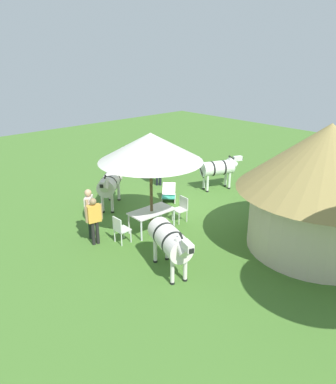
% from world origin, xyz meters
% --- Properties ---
extents(ground_plane, '(36.00, 36.00, 0.00)m').
position_xyz_m(ground_plane, '(0.00, 0.00, 0.00)').
color(ground_plane, '#44712B').
extents(thatched_hut, '(5.05, 5.05, 3.90)m').
position_xyz_m(thatched_hut, '(-1.23, 4.95, 2.15)').
color(thatched_hut, beige).
rests_on(thatched_hut, ground_plane).
extents(shade_umbrella, '(3.36, 3.36, 3.38)m').
position_xyz_m(shade_umbrella, '(1.74, 0.65, 2.92)').
color(shade_umbrella, brown).
rests_on(shade_umbrella, ground_plane).
extents(patio_dining_table, '(1.54, 0.84, 0.74)m').
position_xyz_m(patio_dining_table, '(1.74, 0.65, 0.66)').
color(patio_dining_table, silver).
rests_on(patio_dining_table, ground_plane).
extents(patio_chair_near_lawn, '(0.42, 0.44, 0.90)m').
position_xyz_m(patio_chair_near_lawn, '(3.04, 0.64, 0.52)').
color(patio_chair_near_lawn, silver).
rests_on(patio_chair_near_lawn, ground_plane).
extents(patio_chair_near_hut, '(0.46, 0.48, 0.90)m').
position_xyz_m(patio_chair_near_hut, '(0.45, 0.77, 0.52)').
color(patio_chair_near_hut, silver).
rests_on(patio_chair_near_hut, ground_plane).
extents(guest_beside_umbrella, '(0.46, 0.47, 1.68)m').
position_xyz_m(guest_beside_umbrella, '(3.52, -0.33, 1.01)').
color(guest_beside_umbrella, black).
rests_on(guest_beside_umbrella, ground_plane).
extents(guest_behind_table, '(0.55, 0.27, 1.57)m').
position_xyz_m(guest_behind_table, '(3.66, 0.17, 0.94)').
color(guest_behind_table, black).
rests_on(guest_behind_table, ground_plane).
extents(standing_watcher, '(0.47, 0.45, 1.66)m').
position_xyz_m(standing_watcher, '(-1.44, -2.64, 1.00)').
color(standing_watcher, black).
rests_on(standing_watcher, ground_plane).
extents(striped_lounge_chair, '(0.93, 0.93, 0.65)m').
position_xyz_m(striped_lounge_chair, '(-0.52, -0.97, 0.26)').
color(striped_lounge_chair, teal).
rests_on(striped_lounge_chair, ground_plane).
extents(zebra_nearest_camera, '(1.14, 2.16, 1.51)m').
position_xyz_m(zebra_nearest_camera, '(3.00, 2.94, 0.98)').
color(zebra_nearest_camera, silver).
rests_on(zebra_nearest_camera, ground_plane).
extents(zebra_by_umbrella, '(1.99, 1.11, 1.49)m').
position_xyz_m(zebra_by_umbrella, '(-3.06, -0.52, 0.95)').
color(zebra_by_umbrella, silver).
rests_on(zebra_by_umbrella, ground_plane).
extents(zebra_toward_hut, '(1.84, 1.78, 1.52)m').
position_xyz_m(zebra_toward_hut, '(1.58, -2.04, 0.99)').
color(zebra_toward_hut, silver).
rests_on(zebra_toward_hut, ground_plane).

